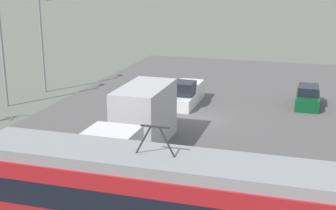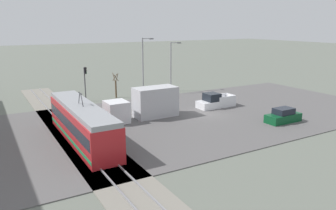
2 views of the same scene
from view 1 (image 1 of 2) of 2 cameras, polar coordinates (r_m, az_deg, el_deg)
name	(u,v)px [view 1 (image 1 of 2)]	position (r m, az deg, el deg)	size (l,w,h in m)	color
ground_plane	(200,119)	(33.16, 3.96, -1.73)	(320.00, 320.00, 0.00)	#60665B
road_surface	(200,119)	(33.15, 3.96, -1.67)	(23.70, 47.22, 0.08)	#565454
light_rail_tram	(156,199)	(18.03, -1.53, -11.35)	(14.38, 2.78, 4.58)	#B21E23
box_truck	(138,123)	(26.84, -3.71, -2.18)	(2.57, 8.61, 3.51)	silver
pickup_truck	(184,95)	(36.34, 1.98, 1.20)	(2.04, 5.21, 1.93)	silver
sedan_car_0	(308,98)	(37.50, 16.66, 0.88)	(1.75, 4.22, 1.60)	#0C4723
street_lamp_near_crossing	(3,42)	(37.54, -19.47, 7.31)	(0.36, 1.95, 8.73)	gray
street_lamp_mid_block	(43,38)	(41.36, -15.01, 7.84)	(0.36, 1.95, 7.99)	gray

